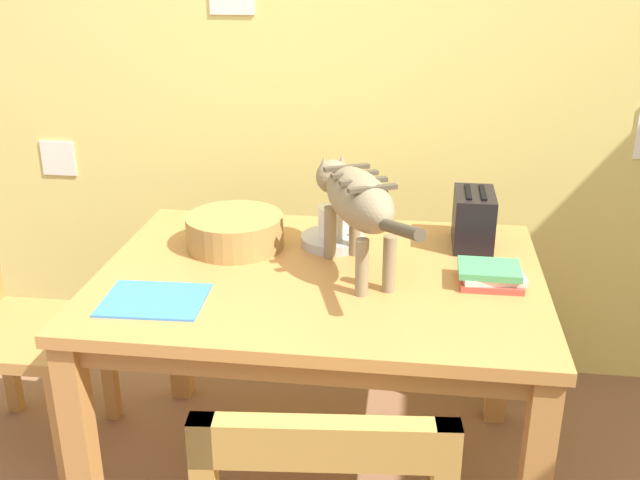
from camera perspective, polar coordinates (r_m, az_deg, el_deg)
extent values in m
cube|color=#E5D471|center=(2.78, 0.77, 14.47)|extent=(5.03, 0.10, 2.50)
cube|color=white|center=(3.13, -19.36, 5.91)|extent=(0.14, 0.01, 0.14)
cube|color=#BB7F41|center=(2.15, 0.00, -2.91)|extent=(1.26, 0.92, 0.03)
cube|color=#AC753C|center=(2.17, 0.00, -4.17)|extent=(1.18, 0.84, 0.07)
cube|color=#BB7F41|center=(2.15, -17.72, -15.37)|extent=(0.07, 0.07, 0.69)
cube|color=#BB7F41|center=(2.79, -10.86, -5.47)|extent=(0.07, 0.07, 0.69)
cube|color=#BB7F41|center=(2.68, 13.73, -6.94)|extent=(0.07, 0.07, 0.69)
ellipsoid|color=#887757|center=(2.05, 3.01, 3.16)|extent=(0.29, 0.40, 0.15)
cube|color=#4B412F|center=(1.95, 4.03, 3.95)|extent=(0.13, 0.08, 0.01)
cube|color=#4B412F|center=(2.01, 3.33, 4.51)|extent=(0.13, 0.08, 0.01)
cube|color=#4B412F|center=(2.07, 2.68, 5.04)|extent=(0.13, 0.08, 0.01)
cube|color=#4B412F|center=(2.13, 2.05, 5.54)|extent=(0.13, 0.08, 0.01)
cylinder|color=#887757|center=(2.21, 0.78, 0.57)|extent=(0.04, 0.04, 0.16)
cylinder|color=#887757|center=(2.23, 2.68, 0.80)|extent=(0.04, 0.04, 0.16)
cylinder|color=#887757|center=(1.98, 3.22, -2.11)|extent=(0.04, 0.04, 0.16)
cylinder|color=#887757|center=(2.00, 5.31, -1.82)|extent=(0.04, 0.04, 0.16)
sphere|color=#887757|center=(2.26, 0.99, 4.86)|extent=(0.10, 0.10, 0.10)
cone|color=#887757|center=(2.23, 0.30, 5.87)|extent=(0.04, 0.04, 0.04)
cone|color=#887757|center=(2.25, 1.69, 5.99)|extent=(0.04, 0.04, 0.04)
cylinder|color=#4B412F|center=(1.80, 6.22, 0.80)|extent=(0.12, 0.21, 0.08)
cylinder|color=#B1B1B0|center=(2.32, 0.96, -0.01)|extent=(0.20, 0.20, 0.03)
cylinder|color=white|center=(2.30, 0.97, 1.42)|extent=(0.09, 0.09, 0.09)
torus|color=white|center=(2.29, 2.38, 1.46)|extent=(0.06, 0.01, 0.06)
cube|color=#3A7ED2|center=(2.02, -12.55, -4.48)|extent=(0.28, 0.22, 0.01)
cube|color=#D7463A|center=(2.11, 12.90, -3.11)|extent=(0.17, 0.13, 0.02)
cube|color=silver|center=(2.11, 13.00, -2.58)|extent=(0.18, 0.15, 0.02)
cube|color=#459E60|center=(2.10, 12.81, -2.19)|extent=(0.17, 0.13, 0.02)
cylinder|color=#A97F42|center=(2.31, -6.51, 0.67)|extent=(0.30, 0.30, 0.10)
cylinder|color=#4C391D|center=(2.31, -6.52, 0.79)|extent=(0.25, 0.25, 0.09)
cube|color=black|center=(2.34, 11.63, 1.56)|extent=(0.12, 0.20, 0.17)
cube|color=black|center=(2.31, 11.25, 3.62)|extent=(0.02, 0.14, 0.01)
cube|color=black|center=(2.32, 12.34, 3.56)|extent=(0.02, 0.14, 0.01)
cube|color=#B68041|center=(2.61, -21.73, -6.65)|extent=(0.42, 0.42, 0.04)
cube|color=#B68041|center=(2.78, -15.82, -9.34)|extent=(0.04, 0.04, 0.41)
cube|color=#B68041|center=(2.50, -19.11, -13.68)|extent=(0.04, 0.04, 0.41)
cube|color=#B68041|center=(2.94, -22.68, -8.48)|extent=(0.04, 0.04, 0.41)
cube|color=#B6853D|center=(1.19, 0.29, -15.27)|extent=(0.42, 0.08, 0.08)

